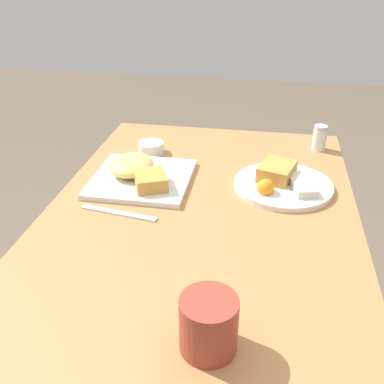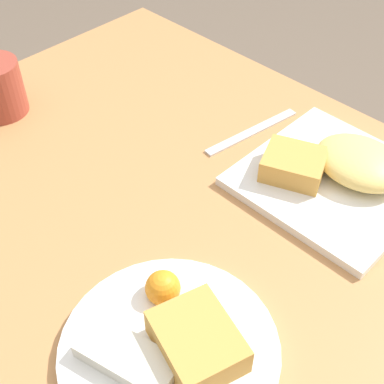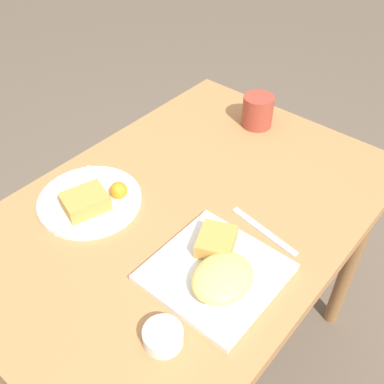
% 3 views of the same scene
% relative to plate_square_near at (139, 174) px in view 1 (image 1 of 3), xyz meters
% --- Properties ---
extents(dining_table, '(1.07, 0.74, 0.75)m').
position_rel_plate_square_near_xyz_m(dining_table, '(0.12, 0.19, -0.11)').
color(dining_table, '#B27A47').
rests_on(dining_table, ground_plane).
extents(plate_square_near, '(0.26, 0.26, 0.06)m').
position_rel_plate_square_near_xyz_m(plate_square_near, '(0.00, 0.00, 0.00)').
color(plate_square_near, white).
rests_on(plate_square_near, dining_table).
extents(plate_oval_far, '(0.26, 0.26, 0.05)m').
position_rel_plate_square_near_xyz_m(plate_oval_far, '(-0.03, 0.38, -0.01)').
color(plate_oval_far, white).
rests_on(plate_oval_far, dining_table).
extents(sauce_ramekin, '(0.08, 0.08, 0.03)m').
position_rel_plate_square_near_xyz_m(sauce_ramekin, '(-0.18, -0.01, -0.00)').
color(sauce_ramekin, white).
rests_on(sauce_ramekin, dining_table).
extents(salt_shaker, '(0.04, 0.04, 0.08)m').
position_rel_plate_square_near_xyz_m(salt_shaker, '(-0.30, 0.49, 0.01)').
color(salt_shaker, white).
rests_on(salt_shaker, dining_table).
extents(butter_knife, '(0.05, 0.19, 0.00)m').
position_rel_plate_square_near_xyz_m(butter_knife, '(0.17, -0.00, -0.02)').
color(butter_knife, silver).
rests_on(butter_knife, dining_table).
extents(coffee_mug, '(0.09, 0.09, 0.10)m').
position_rel_plate_square_near_xyz_m(coffee_mug, '(0.53, 0.26, 0.03)').
color(coffee_mug, '#9E3D2D').
rests_on(coffee_mug, dining_table).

